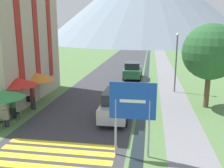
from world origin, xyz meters
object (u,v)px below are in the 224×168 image
object	(u,v)px
hotel_building	(3,18)
person_seated_far	(13,107)
streetlamp	(176,58)
cafe_chair_near_right	(14,113)
cafe_umbrella_rear_orange	(38,77)
person_seated_near	(6,116)
cafe_umbrella_middle_red	(18,82)
parked_car_far	(133,70)
person_standing_terrace	(33,96)
cafe_chair_far_left	(28,100)
road_sign	(133,108)
tree_by_path	(210,52)
parked_car_near	(116,104)
cafe_umbrella_front_green	(3,94)

from	to	relation	value
hotel_building	person_seated_far	size ratio (longest dim) A/B	9.44
hotel_building	streetlamp	bearing A→B (deg)	16.61
cafe_chair_near_right	cafe_umbrella_rear_orange	distance (m)	4.35
cafe_chair_near_right	hotel_building	bearing A→B (deg)	113.10
person_seated_near	person_seated_far	size ratio (longest dim) A/B	1.01
cafe_umbrella_rear_orange	cafe_umbrella_middle_red	bearing A→B (deg)	-91.84
cafe_umbrella_middle_red	person_seated_far	bearing A→B (deg)	-87.80
cafe_umbrella_middle_red	person_seated_near	distance (m)	2.75
parked_car_far	person_standing_terrace	xyz separation A→B (m)	(-6.00, -11.53, 0.09)
parked_car_far	cafe_chair_near_right	bearing A→B (deg)	-114.23
cafe_chair_far_left	person_seated_near	distance (m)	3.57
cafe_umbrella_rear_orange	streetlamp	size ratio (longest dim) A/B	0.49
cafe_umbrella_middle_red	road_sign	bearing A→B (deg)	-29.85
road_sign	cafe_chair_near_right	size ratio (longest dim) A/B	3.95
person_seated_near	person_standing_terrace	bearing A→B (deg)	87.75
hotel_building	person_seated_far	bearing A→B (deg)	-57.40
parked_car_far	tree_by_path	size ratio (longest dim) A/B	0.66
cafe_chair_far_left	person_seated_far	world-z (taller)	person_seated_far
parked_car_far	cafe_umbrella_middle_red	xyz separation A→B (m)	(-6.54, -12.33, 1.23)
cafe_umbrella_middle_red	person_seated_near	bearing A→B (deg)	-79.79
road_sign	parked_car_near	size ratio (longest dim) A/B	0.80
parked_car_near	cafe_umbrella_rear_orange	bearing A→B (deg)	156.93
hotel_building	parked_car_near	xyz separation A→B (m)	(9.00, -3.23, -5.33)
cafe_umbrella_middle_red	tree_by_path	world-z (taller)	tree_by_path
cafe_umbrella_front_green	person_standing_terrace	xyz separation A→B (m)	(0.24, 2.96, -0.92)
parked_car_near	person_seated_near	bearing A→B (deg)	-158.77
cafe_chair_near_right	streetlamp	world-z (taller)	streetlamp
cafe_chair_far_left	road_sign	bearing A→B (deg)	-28.27
parked_car_far	person_seated_far	world-z (taller)	parked_car_far
hotel_building	cafe_chair_far_left	world-z (taller)	hotel_building
cafe_chair_far_left	cafe_umbrella_rear_orange	bearing A→B (deg)	92.93
parked_car_near	cafe_umbrella_front_green	xyz separation A→B (m)	(-6.11, -2.19, 1.01)
streetlamp	cafe_umbrella_front_green	bearing A→B (deg)	-137.78
road_sign	streetlamp	world-z (taller)	streetlamp
person_standing_terrace	parked_car_near	bearing A→B (deg)	-7.52
hotel_building	parked_car_near	world-z (taller)	hotel_building
road_sign	cafe_umbrella_middle_red	world-z (taller)	road_sign
cafe_umbrella_front_green	road_sign	bearing A→B (deg)	-17.06
hotel_building	parked_car_far	world-z (taller)	hotel_building
cafe_chair_far_left	cafe_umbrella_front_green	distance (m)	3.69
parked_car_near	cafe_chair_near_right	xyz separation A→B (m)	(-6.04, -1.41, -0.39)
tree_by_path	road_sign	bearing A→B (deg)	-121.50
road_sign	streetlamp	bearing A→B (deg)	76.26
cafe_chair_far_left	person_seated_far	size ratio (longest dim) A/B	0.69
road_sign	parked_car_near	distance (m)	4.87
cafe_umbrella_rear_orange	person_seated_near	xyz separation A→B (m)	(0.33, -5.02, -1.25)
hotel_building	cafe_chair_near_right	world-z (taller)	hotel_building
streetlamp	cafe_chair_near_right	bearing A→B (deg)	-140.03
cafe_chair_far_left	person_seated_far	distance (m)	2.09
parked_car_far	cafe_umbrella_rear_orange	distance (m)	11.62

